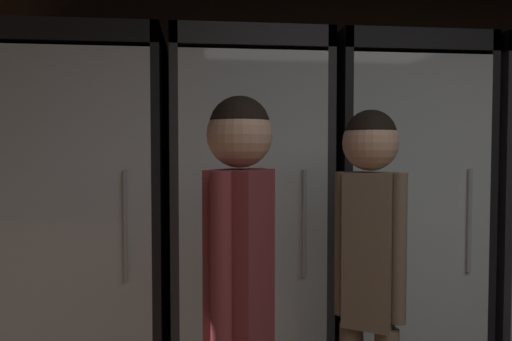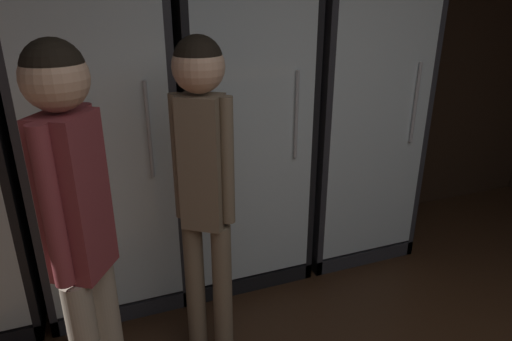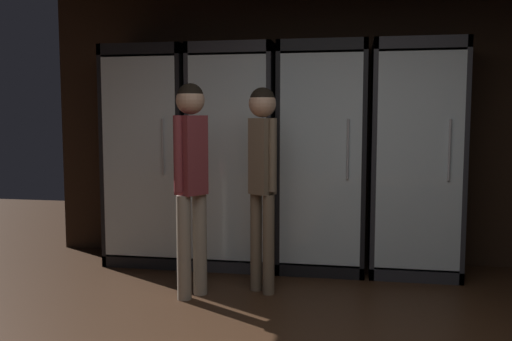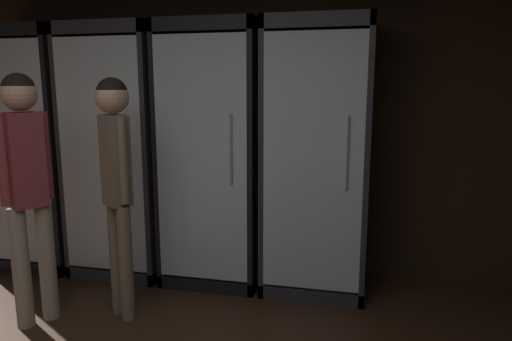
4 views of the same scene
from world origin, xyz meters
name	(u,v)px [view 3 (image 3 of 4)]	position (x,y,z in m)	size (l,w,h in m)	color
wall_back	(353,116)	(0.00, 3.03, 1.40)	(6.00, 0.06, 2.80)	black
cooler_far_left	(154,158)	(-1.89, 2.71, 1.00)	(0.77, 0.66, 2.04)	black
cooler_left	(236,159)	(-1.07, 2.71, 1.00)	(0.77, 0.66, 2.04)	#2B2B30
cooler_center	(323,160)	(-0.26, 2.71, 1.00)	(0.77, 0.66, 2.04)	black
cooler_right	(415,161)	(0.55, 2.71, 1.00)	(0.77, 0.66, 2.04)	#2B2B30
shopper_near	(262,162)	(-0.68, 1.89, 1.04)	(0.24, 0.22, 1.62)	#72604C
shopper_far	(191,167)	(-1.20, 1.69, 1.01)	(0.25, 0.28, 1.64)	gray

